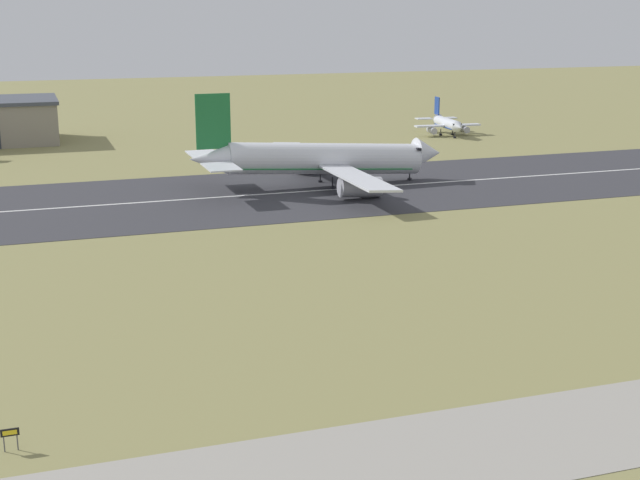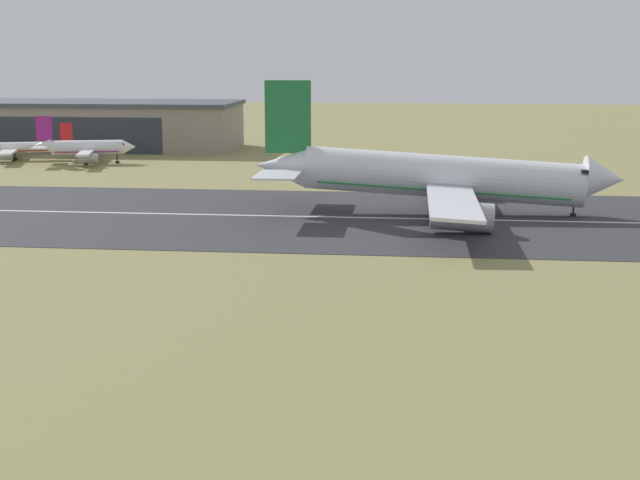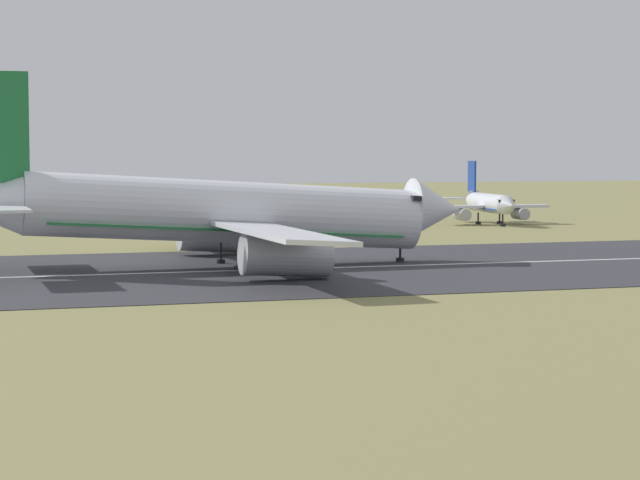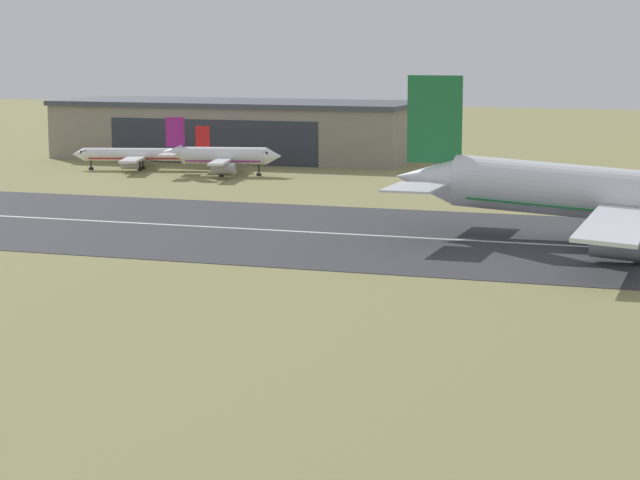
{
  "view_description": "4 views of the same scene",
  "coord_description": "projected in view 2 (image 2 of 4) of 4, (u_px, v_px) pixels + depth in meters",
  "views": [
    {
      "loc": [
        -24.4,
        -31.71,
        33.35
      ],
      "look_at": [
        11.79,
        75.57,
        3.64
      ],
      "focal_mm": 50.0,
      "sensor_mm": 36.0,
      "label": 1
    },
    {
      "loc": [
        26.54,
        4.59,
        21.87
      ],
      "look_at": [
        18.98,
        74.2,
        7.17
      ],
      "focal_mm": 50.0,
      "sensor_mm": 36.0,
      "label": 2
    },
    {
      "loc": [
        3.14,
        11.46,
        11.23
      ],
      "look_at": [
        27.6,
        89.14,
        5.31
      ],
      "focal_mm": 70.0,
      "sensor_mm": 36.0,
      "label": 3
    },
    {
      "loc": [
        43.0,
        -12.47,
        22.05
      ],
      "look_at": [
        11.45,
        79.01,
        6.64
      ],
      "focal_mm": 70.0,
      "sensor_mm": 36.0,
      "label": 4
    }
  ],
  "objects": [
    {
      "name": "ground_plane",
      "position": [
        34.0,
        370.0,
        62.77
      ],
      "size": [
        694.49,
        694.49,
        0.0
      ],
      "primitive_type": "plane",
      "color": "olive"
    },
    {
      "name": "runway_strip",
      "position": [
        222.0,
        215.0,
        122.71
      ],
      "size": [
        454.49,
        45.79,
        0.06
      ],
      "primitive_type": "cube",
      "color": "#333338",
      "rests_on": "ground_plane"
    },
    {
      "name": "runway_centreline",
      "position": [
        222.0,
        215.0,
        122.7
      ],
      "size": [
        409.04,
        0.7,
        0.01
      ],
      "primitive_type": "cube",
      "color": "silver",
      "rests_on": "runway_strip"
    },
    {
      "name": "hangar_building",
      "position": [
        91.0,
        125.0,
        208.64
      ],
      "size": [
        69.21,
        24.44,
        10.97
      ],
      "color": "gray",
      "rests_on": "ground_plane"
    },
    {
      "name": "airplane_landing",
      "position": [
        440.0,
        178.0,
        122.48
      ],
      "size": [
        50.72,
        56.07,
        18.27
      ],
      "color": "silver",
      "rests_on": "ground_plane"
    },
    {
      "name": "airplane_parked_west",
      "position": [
        86.0,
        148.0,
        179.33
      ],
      "size": [
        20.79,
        21.25,
        9.67
      ],
      "color": "white",
      "rests_on": "ground_plane"
    },
    {
      "name": "airplane_parked_east",
      "position": [
        15.0,
        148.0,
        185.0
      ],
      "size": [
        24.93,
        20.26,
        7.66
      ],
      "color": "white",
      "rests_on": "ground_plane"
    }
  ]
}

